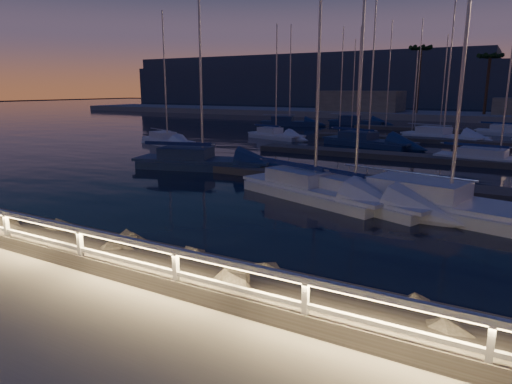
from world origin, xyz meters
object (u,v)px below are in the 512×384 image
sailboat_a (167,140)px  sailboat_b (312,188)px  sailboat_f (199,161)px  sailboat_i (288,122)px  sailboat_d (443,203)px  sailboat_e (275,135)px  sailboat_j (441,136)px  sailboat_m (355,121)px  sailboat_c (351,193)px  sailboat_h (496,159)px  guard_rail (138,252)px  sailboat_g (366,141)px

sailboat_a → sailboat_b: sailboat_b is taller
sailboat_f → sailboat_i: (-9.89, 33.09, -0.01)m
sailboat_d → sailboat_e: size_ratio=1.53×
sailboat_j → sailboat_m: 19.71m
sailboat_c → sailboat_m: 45.03m
sailboat_b → sailboat_j: size_ratio=0.97×
sailboat_f → sailboat_j: 26.79m
sailboat_a → sailboat_m: size_ratio=0.87×
sailboat_e → sailboat_j: size_ratio=0.79×
sailboat_h → sailboat_i: sailboat_h is taller
sailboat_i → sailboat_c: bearing=-77.3°
guard_rail → sailboat_h: 27.29m
sailboat_f → sailboat_j: bearing=50.3°
sailboat_i → guard_rail: bearing=-84.7°
guard_rail → sailboat_i: size_ratio=3.35×
sailboat_b → sailboat_m: size_ratio=1.03×
sailboat_d → guard_rail: bearing=-98.9°
sailboat_d → sailboat_i: bearing=136.5°
sailboat_a → sailboat_e: 11.09m
sailboat_c → sailboat_i: (-21.08, 36.92, 0.05)m
sailboat_b → sailboat_f: size_ratio=0.91×
sailboat_g → sailboat_i: size_ratio=1.09×
guard_rail → sailboat_d: 12.99m
sailboat_a → sailboat_g: 17.69m
sailboat_c → sailboat_f: 11.83m
sailboat_e → sailboat_f: bearing=-61.5°
sailboat_b → sailboat_d: sailboat_d is taller
sailboat_m → sailboat_f: bearing=-92.0°
sailboat_a → sailboat_c: (21.05, -12.16, -0.01)m
sailboat_c → sailboat_d: size_ratio=0.77×
sailboat_e → sailboat_h: sailboat_h is taller
sailboat_h → sailboat_j: 14.81m
guard_rail → sailboat_g: bearing=97.8°
sailboat_b → sailboat_j: 28.38m
guard_rail → sailboat_c: 12.15m
sailboat_e → sailboat_b: bearing=-42.3°
sailboat_f → sailboat_j: size_ratio=1.06×
sailboat_a → sailboat_i: 24.76m
sailboat_g → guard_rail: bearing=-65.6°
sailboat_c → sailboat_h: 15.38m
sailboat_i → sailboat_e: bearing=-85.7°
sailboat_i → sailboat_m: 9.53m
sailboat_d → sailboat_i: sailboat_d is taller
sailboat_c → sailboat_d: sailboat_d is taller
sailboat_a → sailboat_b: bearing=-11.2°
sailboat_e → sailboat_m: 21.45m
sailboat_g → sailboat_m: bearing=126.8°
sailboat_b → sailboat_e: (-13.17, 21.50, -0.03)m
sailboat_e → sailboat_i: sailboat_i is taller
sailboat_b → sailboat_h: size_ratio=1.01×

